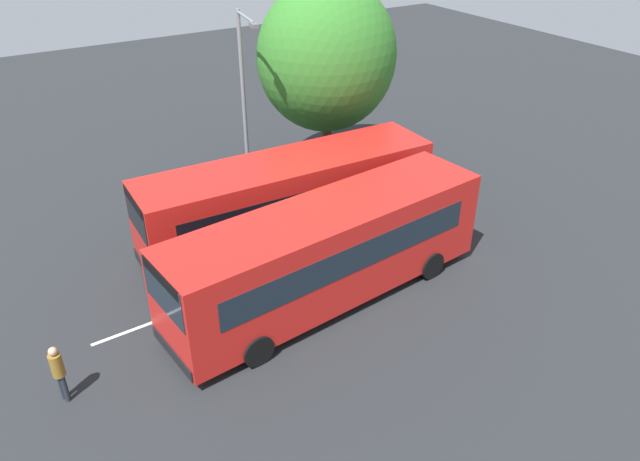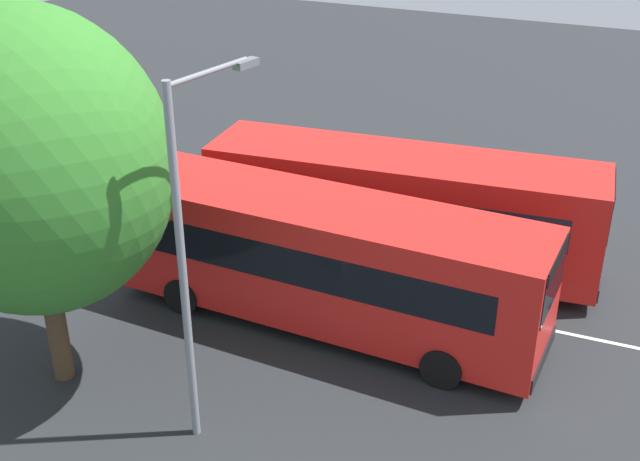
{
  "view_description": "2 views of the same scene",
  "coord_description": "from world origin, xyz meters",
  "views": [
    {
      "loc": [
        8.55,
        15.0,
        11.73
      ],
      "look_at": [
        -0.67,
        0.0,
        1.24
      ],
      "focal_mm": 33.86,
      "sensor_mm": 36.0,
      "label": 1
    },
    {
      "loc": [
        6.49,
        -17.18,
        11.05
      ],
      "look_at": [
        -1.28,
        -0.22,
        1.66
      ],
      "focal_mm": 45.19,
      "sensor_mm": 36.0,
      "label": 2
    }
  ],
  "objects": [
    {
      "name": "pedestrian",
      "position": [
        8.29,
        2.05,
        1.03
      ],
      "size": [
        0.42,
        0.42,
        1.74
      ],
      "rotation": [
        0.0,
        0.0,
        3.56
      ],
      "color": "#232833",
      "rests_on": "ground"
    },
    {
      "name": "street_lamp",
      "position": [
        -1.08,
        -6.36,
        4.25
      ],
      "size": [
        0.57,
        2.4,
        7.35
      ],
      "rotation": [
        0.0,
        0.0,
        1.4
      ],
      "color": "gray",
      "rests_on": "ground"
    },
    {
      "name": "bus_far_left",
      "position": [
        -0.4,
        -1.74,
        1.77
      ],
      "size": [
        10.76,
        2.92,
        3.22
      ],
      "rotation": [
        0.0,
        0.0,
        -0.03
      ],
      "color": "red",
      "rests_on": "ground"
    },
    {
      "name": "ground_plane",
      "position": [
        0.0,
        0.0,
        0.0
      ],
      "size": [
        70.5,
        70.5,
        0.0
      ],
      "primitive_type": "plane",
      "color": "#232628"
    },
    {
      "name": "bus_center_left",
      "position": [
        0.24,
        1.91,
        1.77
      ],
      "size": [
        10.89,
        3.62,
        3.22
      ],
      "rotation": [
        0.0,
        0.0,
        0.1
      ],
      "color": "red",
      "rests_on": "ground"
    },
    {
      "name": "depot_tree",
      "position": [
        -4.84,
        -6.21,
        5.15
      ],
      "size": [
        5.95,
        5.35,
        8.28
      ],
      "color": "#4C3823",
      "rests_on": "ground"
    },
    {
      "name": "lane_stripe_outer_left",
      "position": [
        0.0,
        0.0,
        0.0
      ],
      "size": [
        14.52,
        0.68,
        0.01
      ],
      "primitive_type": "cube",
      "rotation": [
        0.0,
        0.0,
        0.04
      ],
      "color": "silver",
      "rests_on": "ground"
    }
  ]
}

